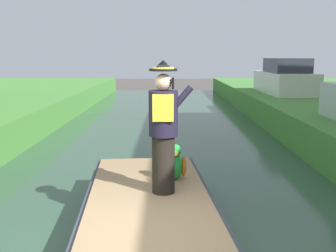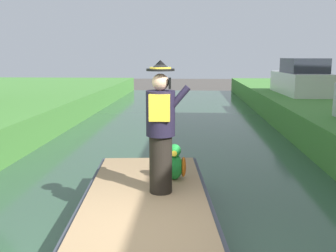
# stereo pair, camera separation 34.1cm
# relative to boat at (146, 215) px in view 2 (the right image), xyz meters

# --- Properties ---
(boat) EXTENTS (2.15, 4.34, 0.61)m
(boat) POSITION_rel_boat_xyz_m (0.00, 0.00, 0.00)
(boat) COLOR #333842
(boat) RESTS_ON canal_water
(person_pirate) EXTENTS (0.61, 0.42, 1.85)m
(person_pirate) POSITION_rel_boat_xyz_m (0.20, 0.12, 1.23)
(person_pirate) COLOR black
(person_pirate) RESTS_ON boat
(parrot_plush) EXTENTS (0.36, 0.34, 0.57)m
(parrot_plush) POSITION_rel_boat_xyz_m (0.37, 0.70, 0.55)
(parrot_plush) COLOR green
(parrot_plush) RESTS_ON boat
(parked_car_white) EXTENTS (1.79, 4.04, 1.50)m
(parked_car_white) POSITION_rel_boat_xyz_m (5.31, 11.45, 1.24)
(parked_car_white) COLOR white
(parked_car_white) RESTS_ON grass_bank_far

